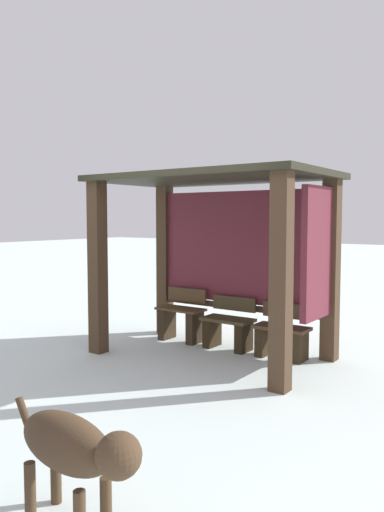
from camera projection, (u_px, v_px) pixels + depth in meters
ground_plane at (211, 356)px, 6.77m from camera, size 60.00×60.00×0.00m
bus_shelter at (227, 230)px, 6.75m from camera, size 3.05×1.81×2.40m
bench_left_inside at (181, 319)px, 7.58m from camera, size 0.72×0.36×0.78m
bench_center_inside at (228, 328)px, 7.11m from camera, size 0.72×0.39×0.72m
bench_right_inside at (282, 336)px, 6.64m from camera, size 0.72×0.35×0.71m
dog at (73, 448)px, 2.96m from camera, size 1.13×0.38×0.70m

